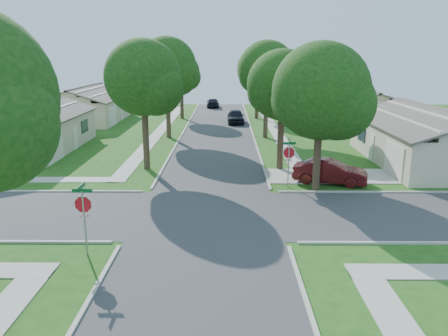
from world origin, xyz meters
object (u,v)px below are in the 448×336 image
at_px(stop_sign_sw, 83,207).
at_px(tree_ne_corner, 322,96).
at_px(car_curb_east, 236,116).
at_px(house_nw_far, 87,108).
at_px(tree_e_near, 283,88).
at_px(tree_e_mid, 267,72).
at_px(tree_w_near, 144,81).
at_px(car_curb_west, 213,103).
at_px(tree_e_far, 258,70).
at_px(tree_w_far, 182,74).
at_px(house_ne_near, 429,143).
at_px(house_nw_near, 24,133).
at_px(tree_w_mid, 167,69).
at_px(car_driveway, 330,172).
at_px(stop_sign_ne, 289,155).
at_px(house_ne_far, 358,112).

distance_m(stop_sign_sw, tree_ne_corner, 14.64).
bearing_deg(car_curb_east, house_nw_far, 172.86).
bearing_deg(tree_e_near, tree_e_mid, 89.97).
distance_m(tree_w_near, tree_ne_corner, 12.02).
bearing_deg(tree_w_near, car_curb_west, 84.67).
relative_size(tree_e_far, tree_ne_corner, 1.01).
relative_size(tree_e_far, car_curb_east, 1.84).
distance_m(tree_e_mid, tree_w_far, 16.06).
height_order(house_ne_near, house_nw_near, same).
distance_m(tree_w_far, tree_ne_corner, 31.77).
height_order(tree_w_mid, house_ne_near, tree_w_mid).
relative_size(tree_ne_corner, house_nw_far, 0.64).
xyz_separation_m(tree_e_mid, house_nw_near, (-20.75, -6.01, -4.74)).
xyz_separation_m(tree_w_far, house_nw_near, (-11.34, -19.01, -3.99)).
bearing_deg(car_driveway, house_nw_far, 59.61).
bearing_deg(car_curb_west, house_nw_far, 41.04).
bearing_deg(tree_w_far, tree_w_near, -89.99).
bearing_deg(house_ne_near, tree_e_far, 116.03).
bearing_deg(tree_w_mid, house_nw_near, -152.10).
relative_size(tree_w_near, house_ne_near, 0.66).
bearing_deg(stop_sign_sw, tree_ne_corner, 38.84).
distance_m(stop_sign_ne, house_ne_far, 26.80).
bearing_deg(house_ne_far, car_curb_east, 175.67).
xyz_separation_m(tree_e_mid, house_ne_near, (11.23, -10.01, -4.74)).
bearing_deg(tree_w_mid, house_nw_far, 135.93).
height_order(stop_sign_sw, tree_w_mid, tree_w_mid).
xyz_separation_m(tree_e_near, tree_e_mid, (0.01, 12.00, 0.61)).
xyz_separation_m(stop_sign_ne, car_curb_west, (-5.90, 41.25, -1.36)).
height_order(tree_ne_corner, car_curb_east, tree_ne_corner).
bearing_deg(stop_sign_sw, tree_w_near, 89.77).
height_order(tree_w_near, house_ne_far, tree_w_near).
bearing_deg(house_ne_far, tree_w_far, 166.36).
bearing_deg(car_driveway, tree_ne_corner, 158.23).
bearing_deg(tree_w_near, tree_e_far, 69.40).
height_order(tree_e_mid, tree_ne_corner, tree_e_mid).
bearing_deg(car_driveway, tree_w_near, 91.95).
bearing_deg(house_ne_near, tree_w_far, 131.90).
bearing_deg(tree_e_near, stop_sign_ne, -90.68).
height_order(tree_e_mid, house_ne_far, tree_e_mid).
relative_size(tree_w_far, house_ne_far, 0.59).
xyz_separation_m(stop_sign_sw, stop_sign_ne, (9.40, 9.40, 0.00)).
height_order(stop_sign_sw, tree_e_mid, tree_e_mid).
xyz_separation_m(stop_sign_sw, car_curb_east, (6.69, 34.76, -1.22)).
bearing_deg(house_nw_near, house_nw_far, 90.00).
relative_size(house_ne_near, car_curb_east, 2.87).
bearing_deg(house_nw_far, tree_ne_corner, -51.19).
distance_m(tree_w_far, house_nw_near, 22.49).
xyz_separation_m(stop_sign_ne, tree_w_near, (-9.34, 4.31, 4.08)).
relative_size(tree_e_far, tree_w_near, 0.97).
distance_m(stop_sign_sw, tree_e_near, 17.04).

